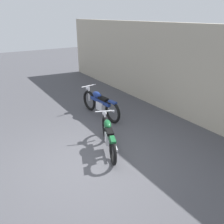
% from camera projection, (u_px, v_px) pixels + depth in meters
% --- Properties ---
extents(ground_plane, '(40.00, 40.00, 0.00)m').
position_uv_depth(ground_plane, '(86.00, 164.00, 5.55)').
color(ground_plane, '#47474C').
extents(building_wall, '(18.00, 0.30, 3.10)m').
position_uv_depth(building_wall, '(206.00, 78.00, 7.03)').
color(building_wall, '#B2A893').
rests_on(building_wall, ground_plane).
extents(motorcycle_blue, '(2.16, 0.60, 0.97)m').
position_uv_depth(motorcycle_blue, '(100.00, 103.00, 8.03)').
color(motorcycle_blue, black).
rests_on(motorcycle_blue, ground_plane).
extents(motorcycle_green, '(1.82, 0.91, 0.87)m').
position_uv_depth(motorcycle_green, '(109.00, 135.00, 6.01)').
color(motorcycle_green, black).
rests_on(motorcycle_green, ground_plane).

